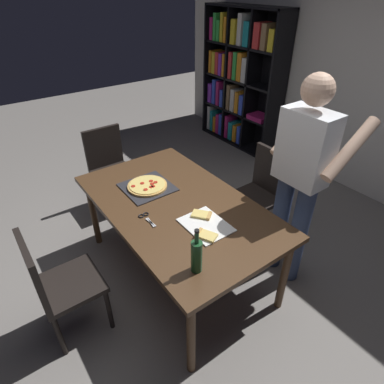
{
  "coord_description": "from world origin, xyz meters",
  "views": [
    {
      "loc": [
        1.77,
        -1.14,
        2.25
      ],
      "look_at": [
        0.0,
        0.15,
        0.8
      ],
      "focal_mm": 30.43,
      "sensor_mm": 36.0,
      "label": 1
    }
  ],
  "objects_px": {
    "pepperoni_pizza_on_tray": "(147,186)",
    "kitchen_scissors": "(146,218)",
    "person_serving_pizza": "(301,174)",
    "wine_bottle": "(197,255)",
    "chair_far_side": "(262,188)",
    "bookshelf": "(240,79)",
    "chair_left_end": "(109,164)",
    "dining_table": "(177,210)",
    "chair_near_camera": "(55,282)"
  },
  "relations": [
    {
      "from": "chair_near_camera",
      "to": "chair_far_side",
      "type": "height_order",
      "value": "same"
    },
    {
      "from": "chair_near_camera",
      "to": "chair_left_end",
      "type": "distance_m",
      "value": 1.69
    },
    {
      "from": "person_serving_pizza",
      "to": "wine_bottle",
      "type": "height_order",
      "value": "person_serving_pizza"
    },
    {
      "from": "chair_near_camera",
      "to": "kitchen_scissors",
      "type": "distance_m",
      "value": 0.76
    },
    {
      "from": "dining_table",
      "to": "person_serving_pizza",
      "type": "xyz_separation_m",
      "value": [
        0.54,
        0.78,
        0.31
      ]
    },
    {
      "from": "chair_far_side",
      "to": "person_serving_pizza",
      "type": "distance_m",
      "value": 0.76
    },
    {
      "from": "dining_table",
      "to": "kitchen_scissors",
      "type": "bearing_deg",
      "value": -85.24
    },
    {
      "from": "dining_table",
      "to": "person_serving_pizza",
      "type": "relative_size",
      "value": 1.0
    },
    {
      "from": "pepperoni_pizza_on_tray",
      "to": "wine_bottle",
      "type": "distance_m",
      "value": 1.02
    },
    {
      "from": "chair_near_camera",
      "to": "person_serving_pizza",
      "type": "relative_size",
      "value": 0.51
    },
    {
      "from": "chair_far_side",
      "to": "bookshelf",
      "type": "relative_size",
      "value": 0.46
    },
    {
      "from": "person_serving_pizza",
      "to": "bookshelf",
      "type": "bearing_deg",
      "value": 146.23
    },
    {
      "from": "chair_far_side",
      "to": "pepperoni_pizza_on_tray",
      "type": "relative_size",
      "value": 2.28
    },
    {
      "from": "chair_left_end",
      "to": "kitchen_scissors",
      "type": "distance_m",
      "value": 1.44
    },
    {
      "from": "chair_near_camera",
      "to": "person_serving_pizza",
      "type": "xyz_separation_m",
      "value": [
        0.54,
        1.79,
        0.49
      ]
    },
    {
      "from": "dining_table",
      "to": "chair_left_end",
      "type": "distance_m",
      "value": 1.37
    },
    {
      "from": "pepperoni_pizza_on_tray",
      "to": "kitchen_scissors",
      "type": "distance_m",
      "value": 0.42
    },
    {
      "from": "dining_table",
      "to": "wine_bottle",
      "type": "height_order",
      "value": "wine_bottle"
    },
    {
      "from": "dining_table",
      "to": "bookshelf",
      "type": "xyz_separation_m",
      "value": [
        -1.84,
        2.37,
        0.3
      ]
    },
    {
      "from": "chair_far_side",
      "to": "pepperoni_pizza_on_tray",
      "type": "bearing_deg",
      "value": -107.47
    },
    {
      "from": "wine_bottle",
      "to": "kitchen_scissors",
      "type": "relative_size",
      "value": 1.64
    },
    {
      "from": "pepperoni_pizza_on_tray",
      "to": "bookshelf",
      "type": "bearing_deg",
      "value": 121.51
    },
    {
      "from": "chair_far_side",
      "to": "wine_bottle",
      "type": "distance_m",
      "value": 1.5
    },
    {
      "from": "chair_far_side",
      "to": "bookshelf",
      "type": "xyz_separation_m",
      "value": [
        -1.84,
        1.37,
        0.47
      ]
    },
    {
      "from": "chair_near_camera",
      "to": "bookshelf",
      "type": "bearing_deg",
      "value": 118.56
    },
    {
      "from": "bookshelf",
      "to": "kitchen_scissors",
      "type": "distance_m",
      "value": 3.26
    },
    {
      "from": "chair_far_side",
      "to": "chair_left_end",
      "type": "xyz_separation_m",
      "value": [
        -1.36,
        -1.0,
        0.0
      ]
    },
    {
      "from": "chair_far_side",
      "to": "chair_left_end",
      "type": "relative_size",
      "value": 1.0
    },
    {
      "from": "dining_table",
      "to": "kitchen_scissors",
      "type": "height_order",
      "value": "kitchen_scissors"
    },
    {
      "from": "pepperoni_pizza_on_tray",
      "to": "kitchen_scissors",
      "type": "bearing_deg",
      "value": -30.95
    },
    {
      "from": "chair_left_end",
      "to": "wine_bottle",
      "type": "relative_size",
      "value": 2.85
    },
    {
      "from": "chair_near_camera",
      "to": "chair_far_side",
      "type": "xyz_separation_m",
      "value": [
        0.0,
        2.01,
        0.0
      ]
    },
    {
      "from": "bookshelf",
      "to": "pepperoni_pizza_on_tray",
      "type": "relative_size",
      "value": 4.93
    },
    {
      "from": "chair_far_side",
      "to": "kitchen_scissors",
      "type": "distance_m",
      "value": 1.32
    },
    {
      "from": "dining_table",
      "to": "bookshelf",
      "type": "distance_m",
      "value": 3.02
    },
    {
      "from": "chair_far_side",
      "to": "bookshelf",
      "type": "distance_m",
      "value": 2.34
    },
    {
      "from": "chair_far_side",
      "to": "pepperoni_pizza_on_tray",
      "type": "height_order",
      "value": "chair_far_side"
    },
    {
      "from": "bookshelf",
      "to": "person_serving_pizza",
      "type": "xyz_separation_m",
      "value": [
        2.37,
        -1.59,
        0.02
      ]
    },
    {
      "from": "chair_left_end",
      "to": "bookshelf",
      "type": "height_order",
      "value": "bookshelf"
    },
    {
      "from": "chair_far_side",
      "to": "chair_left_end",
      "type": "distance_m",
      "value": 1.69
    },
    {
      "from": "dining_table",
      "to": "pepperoni_pizza_on_tray",
      "type": "distance_m",
      "value": 0.36
    },
    {
      "from": "chair_far_side",
      "to": "kitchen_scissors",
      "type": "bearing_deg",
      "value": -88.93
    },
    {
      "from": "chair_far_side",
      "to": "chair_left_end",
      "type": "height_order",
      "value": "same"
    },
    {
      "from": "dining_table",
      "to": "kitchen_scissors",
      "type": "relative_size",
      "value": 9.1
    },
    {
      "from": "dining_table",
      "to": "pepperoni_pizza_on_tray",
      "type": "bearing_deg",
      "value": -167.91
    },
    {
      "from": "chair_left_end",
      "to": "kitchen_scissors",
      "type": "xyz_separation_m",
      "value": [
        1.39,
        -0.29,
        0.24
      ]
    },
    {
      "from": "dining_table",
      "to": "pepperoni_pizza_on_tray",
      "type": "xyz_separation_m",
      "value": [
        -0.34,
        -0.07,
        0.08
      ]
    },
    {
      "from": "chair_left_end",
      "to": "pepperoni_pizza_on_tray",
      "type": "bearing_deg",
      "value": -4.06
    },
    {
      "from": "bookshelf",
      "to": "chair_near_camera",
      "type": "bearing_deg",
      "value": -61.44
    },
    {
      "from": "dining_table",
      "to": "wine_bottle",
      "type": "relative_size",
      "value": 5.55
    }
  ]
}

